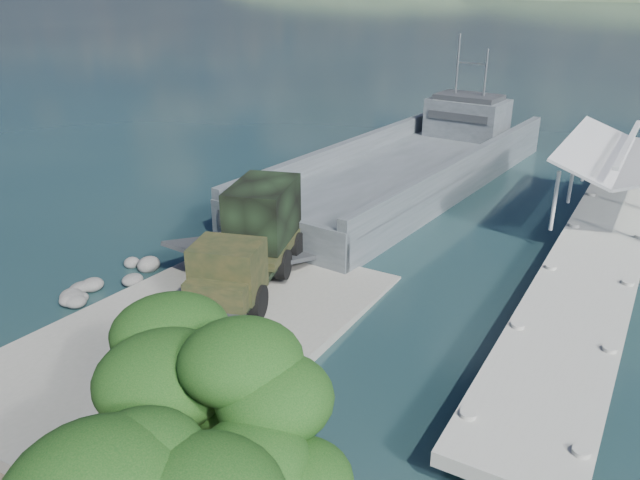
{
  "coord_description": "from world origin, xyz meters",
  "views": [
    {
      "loc": [
        15.19,
        -17.36,
        13.31
      ],
      "look_at": [
        1.63,
        6.0,
        2.04
      ],
      "focal_mm": 35.0,
      "sensor_mm": 36.0,
      "label": 1
    }
  ],
  "objects_px": {
    "soldier": "(195,290)",
    "overhang_tree": "(193,436)",
    "landing_craft": "(407,175)",
    "pier": "(614,210)",
    "military_truck": "(253,239)"
  },
  "relations": [
    {
      "from": "pier",
      "to": "overhang_tree",
      "type": "bearing_deg",
      "value": -98.7
    },
    {
      "from": "pier",
      "to": "landing_craft",
      "type": "bearing_deg",
      "value": 167.95
    },
    {
      "from": "landing_craft",
      "to": "military_truck",
      "type": "height_order",
      "value": "landing_craft"
    },
    {
      "from": "overhang_tree",
      "to": "landing_craft",
      "type": "bearing_deg",
      "value": 105.63
    },
    {
      "from": "overhang_tree",
      "to": "soldier",
      "type": "bearing_deg",
      "value": 131.78
    },
    {
      "from": "overhang_tree",
      "to": "military_truck",
      "type": "bearing_deg",
      "value": 122.46
    },
    {
      "from": "soldier",
      "to": "overhang_tree",
      "type": "bearing_deg",
      "value": -52.69
    },
    {
      "from": "pier",
      "to": "overhang_tree",
      "type": "relative_size",
      "value": 5.81
    },
    {
      "from": "landing_craft",
      "to": "soldier",
      "type": "xyz_separation_m",
      "value": [
        -0.59,
        -21.46,
        0.45
      ]
    },
    {
      "from": "landing_craft",
      "to": "overhang_tree",
      "type": "distance_m",
      "value": 33.76
    },
    {
      "from": "military_truck",
      "to": "soldier",
      "type": "xyz_separation_m",
      "value": [
        -0.66,
        -3.31,
        -1.28
      ]
    },
    {
      "from": "pier",
      "to": "military_truck",
      "type": "xyz_separation_m",
      "value": [
        -13.42,
        -15.27,
        0.98
      ]
    },
    {
      "from": "pier",
      "to": "military_truck",
      "type": "distance_m",
      "value": 20.35
    },
    {
      "from": "landing_craft",
      "to": "soldier",
      "type": "height_order",
      "value": "landing_craft"
    },
    {
      "from": "landing_craft",
      "to": "pier",
      "type": "bearing_deg",
      "value": -6.99
    }
  ]
}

